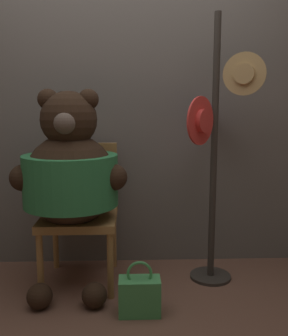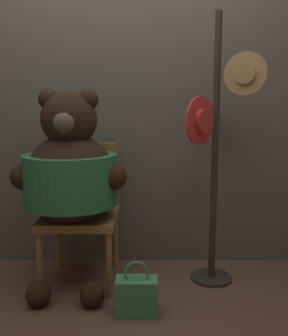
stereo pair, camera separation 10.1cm
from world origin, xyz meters
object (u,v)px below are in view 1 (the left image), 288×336
(chair, at_px, (81,206))
(handbag_on_ground, at_px, (140,295))
(teddy_bear, at_px, (70,174))
(hat_display_rack, at_px, (215,148))

(chair, height_order, handbag_on_ground, chair)
(teddy_bear, relative_size, handbag_on_ground, 4.05)
(chair, distance_m, hat_display_rack, 0.97)
(handbag_on_ground, bearing_deg, hat_display_rack, 40.12)
(chair, bearing_deg, hat_display_rack, -5.28)
(hat_display_rack, relative_size, handbag_on_ground, 5.56)
(teddy_bear, bearing_deg, hat_display_rack, 5.44)
(teddy_bear, xyz_separation_m, handbag_on_ground, (0.42, -0.33, -0.64))
(hat_display_rack, bearing_deg, handbag_on_ground, -139.88)
(teddy_bear, xyz_separation_m, hat_display_rack, (0.92, 0.09, 0.15))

